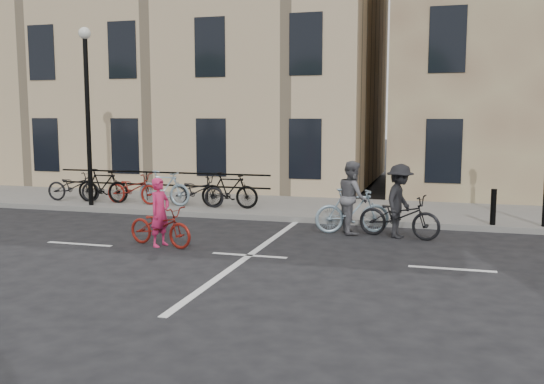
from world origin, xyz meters
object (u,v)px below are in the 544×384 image
(cyclist_pink, at_px, (160,223))
(cyclist_dark, at_px, (399,209))
(lamp_post, at_px, (87,94))
(cyclist_grey, at_px, (352,204))

(cyclist_pink, relative_size, cyclist_dark, 0.87)
(cyclist_pink, bearing_deg, lamp_post, 61.65)
(lamp_post, xyz_separation_m, cyclist_pink, (4.33, -4.07, -2.96))
(lamp_post, xyz_separation_m, cyclist_dark, (9.31, -1.68, -2.80))
(cyclist_grey, height_order, cyclist_dark, cyclist_grey)
(cyclist_grey, bearing_deg, cyclist_dark, -122.72)
(cyclist_pink, bearing_deg, cyclist_dark, -49.58)
(lamp_post, relative_size, cyclist_pink, 2.95)
(cyclist_grey, bearing_deg, lamp_post, 59.64)
(cyclist_grey, relative_size, cyclist_dark, 0.92)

